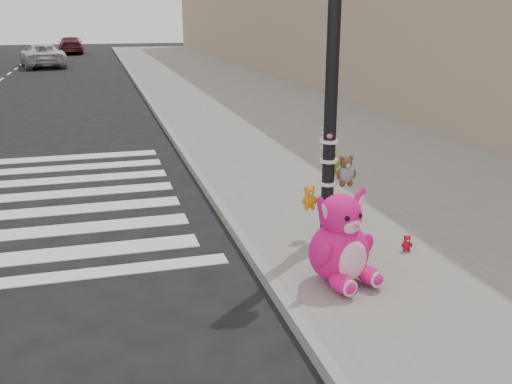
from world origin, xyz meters
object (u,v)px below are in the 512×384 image
object	(u,v)px
pink_bunny	(341,245)
car_white_near	(42,56)
red_teddy	(407,243)
signal_pole	(332,109)

from	to	relation	value
pink_bunny	car_white_near	bearing A→B (deg)	83.16
car_white_near	red_teddy	bearing A→B (deg)	92.10
pink_bunny	signal_pole	bearing A→B (deg)	57.16
red_teddy	signal_pole	bearing A→B (deg)	151.04
pink_bunny	red_teddy	size ratio (longest dim) A/B	5.00
pink_bunny	red_teddy	xyz separation A→B (m)	(1.14, 0.55, -0.33)
signal_pole	red_teddy	bearing A→B (deg)	-41.45
signal_pole	car_white_near	size ratio (longest dim) A/B	0.83
signal_pole	pink_bunny	size ratio (longest dim) A/B	3.78
signal_pole	car_white_near	distance (m)	30.29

